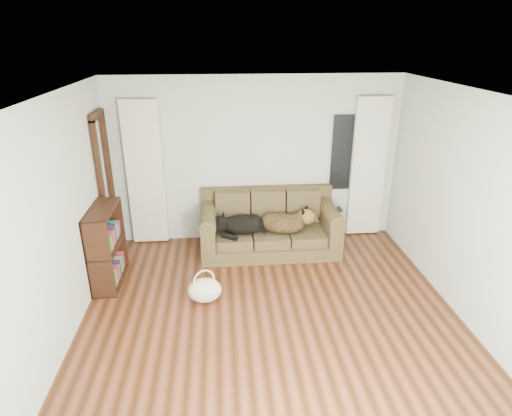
{
  "coord_description": "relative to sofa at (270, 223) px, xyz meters",
  "views": [
    {
      "loc": [
        -0.55,
        -3.94,
        3.17
      ],
      "look_at": [
        -0.07,
        1.6,
        0.87
      ],
      "focal_mm": 30.0,
      "sensor_mm": 36.0,
      "label": 1
    }
  ],
  "objects": [
    {
      "name": "curtain_right",
      "position": [
        1.62,
        0.45,
        0.7
      ],
      "size": [
        0.55,
        0.08,
        2.25
      ],
      "primitive_type": "cube",
      "color": "silver",
      "rests_on": "ground"
    },
    {
      "name": "wall_left",
      "position": [
        -2.43,
        -1.97,
        0.85
      ],
      "size": [
        0.04,
        5.0,
        2.6
      ],
      "primitive_type": "cube",
      "color": "#B5BDB2",
      "rests_on": "ground"
    },
    {
      "name": "ceiling",
      "position": [
        -0.18,
        -1.97,
        2.15
      ],
      "size": [
        5.0,
        5.0,
        0.0
      ],
      "primitive_type": "plane",
      "color": "white",
      "rests_on": "ground"
    },
    {
      "name": "wall_right",
      "position": [
        2.07,
        -1.97,
        0.85
      ],
      "size": [
        0.04,
        5.0,
        2.6
      ],
      "primitive_type": "cube",
      "color": "#B5BDB2",
      "rests_on": "ground"
    },
    {
      "name": "tote_bag",
      "position": [
        -0.97,
        -1.3,
        -0.29
      ],
      "size": [
        0.46,
        0.37,
        0.31
      ],
      "primitive_type": "ellipsoid",
      "rotation": [
        0.0,
        0.0,
        0.1
      ],
      "color": "#EBE4C6",
      "rests_on": "floor"
    },
    {
      "name": "floor",
      "position": [
        -0.18,
        -1.97,
        -0.45
      ],
      "size": [
        5.0,
        5.0,
        0.0
      ],
      "primitive_type": "plane",
      "color": "#351A0B",
      "rests_on": "ground"
    },
    {
      "name": "dog_shepherd",
      "position": [
        0.23,
        -0.07,
        0.04
      ],
      "size": [
        0.79,
        0.65,
        0.3
      ],
      "primitive_type": "ellipsoid",
      "rotation": [
        0.0,
        0.0,
        2.88
      ],
      "color": "black",
      "rests_on": "sofa"
    },
    {
      "name": "tv_remote",
      "position": [
        1.02,
        -0.19,
        0.28
      ],
      "size": [
        0.05,
        0.16,
        0.02
      ],
      "primitive_type": "cube",
      "rotation": [
        0.0,
        0.0,
        -0.01
      ],
      "color": "black",
      "rests_on": "sofa"
    },
    {
      "name": "curtain_left",
      "position": [
        -1.88,
        0.45,
        0.7
      ],
      "size": [
        0.55,
        0.08,
        2.25
      ],
      "primitive_type": "cube",
      "color": "silver",
      "rests_on": "ground"
    },
    {
      "name": "door_casing",
      "position": [
        -2.38,
        0.07,
        0.6
      ],
      "size": [
        0.07,
        0.6,
        2.1
      ],
      "primitive_type": "cube",
      "color": "black",
      "rests_on": "ground"
    },
    {
      "name": "window_pane",
      "position": [
        1.27,
        0.5,
        0.95
      ],
      "size": [
        0.5,
        0.03,
        1.2
      ],
      "primitive_type": "cube",
      "color": "black",
      "rests_on": "wall_back"
    },
    {
      "name": "sofa",
      "position": [
        0.0,
        0.0,
        0.0
      ],
      "size": [
        2.08,
        0.9,
        0.85
      ],
      "primitive_type": "cube",
      "color": "brown",
      "rests_on": "floor"
    },
    {
      "name": "dog_black_lab",
      "position": [
        -0.46,
        -0.07,
        0.03
      ],
      "size": [
        0.7,
        0.53,
        0.27
      ],
      "primitive_type": "ellipsoid",
      "rotation": [
        0.0,
        0.0,
        -0.12
      ],
      "color": "black",
      "rests_on": "sofa"
    },
    {
      "name": "wall_back",
      "position": [
        -0.18,
        0.53,
        0.85
      ],
      "size": [
        4.5,
        0.04,
        2.6
      ],
      "primitive_type": "cube",
      "color": "#B5BDB2",
      "rests_on": "ground"
    },
    {
      "name": "bookshelf",
      "position": [
        -2.27,
        -0.72,
        0.05
      ],
      "size": [
        0.33,
        0.86,
        1.07
      ],
      "primitive_type": "cube",
      "rotation": [
        0.0,
        0.0,
        -0.01
      ],
      "color": "black",
      "rests_on": "floor"
    }
  ]
}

